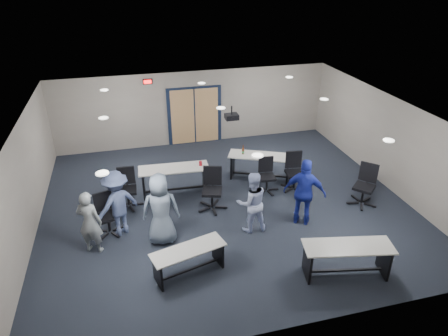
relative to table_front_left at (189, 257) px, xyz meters
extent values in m
plane|color=black|center=(1.50, 2.56, -0.45)|extent=(10.00, 10.00, 0.00)
cube|color=gray|center=(1.50, 7.06, 0.90)|extent=(10.00, 0.04, 2.70)
cube|color=gray|center=(1.50, -1.94, 0.90)|extent=(10.00, 0.04, 2.70)
cube|color=gray|center=(-3.50, 2.56, 0.90)|extent=(0.04, 9.00, 2.70)
cube|color=gray|center=(6.50, 2.56, 0.90)|extent=(0.04, 9.00, 2.70)
cube|color=white|center=(1.50, 2.56, 2.25)|extent=(10.00, 9.00, 0.04)
cube|color=#101A32|center=(1.50, 7.03, 0.60)|extent=(2.00, 0.06, 2.20)
cube|color=tan|center=(1.05, 7.01, 0.60)|extent=(0.85, 0.04, 2.05)
cube|color=tan|center=(1.95, 7.01, 0.60)|extent=(0.85, 0.04, 2.05)
cube|color=black|center=(-0.10, 7.01, 2.00)|extent=(0.32, 0.05, 0.18)
cube|color=#FF0C0C|center=(-0.10, 6.98, 2.00)|extent=(0.26, 0.02, 0.12)
cylinder|color=black|center=(1.80, 3.06, 2.13)|extent=(0.04, 0.04, 0.24)
cube|color=black|center=(1.80, 3.06, 1.95)|extent=(0.35, 0.30, 0.14)
cylinder|color=black|center=(1.80, 2.91, 1.95)|extent=(0.08, 0.03, 0.08)
cube|color=#B4B2AA|center=(0.00, 0.00, 0.19)|extent=(1.71, 0.95, 0.03)
cube|color=black|center=(-0.70, -0.19, -0.13)|extent=(0.17, 0.49, 0.63)
cube|color=black|center=(0.70, 0.19, -0.13)|extent=(0.17, 0.49, 0.63)
cube|color=black|center=(0.00, 0.00, -0.36)|extent=(1.40, 0.42, 0.04)
cube|color=#B4B2AA|center=(3.28, -0.89, 0.31)|extent=(1.99, 1.00, 0.03)
cube|color=black|center=(2.45, -0.72, -0.08)|extent=(0.17, 0.58, 0.74)
cube|color=black|center=(4.11, -1.05, -0.08)|extent=(0.17, 0.58, 0.74)
cube|color=black|center=(3.28, -0.89, -0.34)|extent=(1.67, 0.39, 0.04)
cube|color=#B4B2AA|center=(0.20, 3.53, 0.35)|extent=(2.05, 0.79, 0.03)
cube|color=black|center=(-0.69, 3.58, -0.06)|extent=(0.09, 0.62, 0.78)
cube|color=black|center=(1.10, 3.48, -0.06)|extent=(0.09, 0.62, 0.78)
cube|color=black|center=(0.20, 3.53, -0.34)|extent=(1.79, 0.16, 0.04)
cylinder|color=#AE1722|center=(0.99, 3.49, 0.44)|extent=(0.09, 0.09, 0.13)
cube|color=#B4B2AA|center=(2.93, 3.75, 0.32)|extent=(2.04, 1.41, 0.03)
cube|color=black|center=(2.14, 4.12, -0.07)|extent=(0.30, 0.56, 0.76)
cube|color=black|center=(3.71, 3.39, -0.07)|extent=(0.30, 0.56, 0.76)
cube|color=black|center=(2.93, 3.75, -0.34)|extent=(1.59, 0.78, 0.04)
imported|color=gray|center=(-2.05, 1.34, 0.35)|extent=(0.68, 0.57, 1.60)
imported|color=slate|center=(-0.42, 1.30, 0.47)|extent=(0.95, 0.68, 1.83)
imported|color=#BDCBFA|center=(1.82, 1.21, 0.36)|extent=(0.79, 0.61, 1.62)
imported|color=#1C299D|center=(3.20, 1.16, 0.46)|extent=(1.14, 0.94, 1.82)
imported|color=#46547E|center=(-1.41, 1.89, 0.42)|extent=(1.29, 1.13, 1.74)
camera|label=1|loc=(-0.96, -6.73, 5.67)|focal=32.00mm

